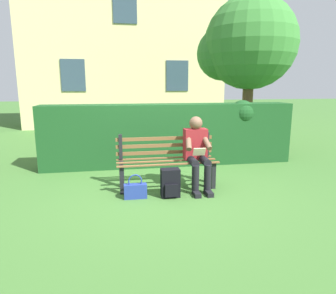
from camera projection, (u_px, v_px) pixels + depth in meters
ground at (167, 187)px, 5.15m from camera, size 60.00×60.00×0.00m
park_bench at (166, 160)px, 5.14m from camera, size 1.68×0.51×0.90m
person_seated at (197, 151)px, 5.00m from camera, size 0.44×0.73×1.20m
hedge_backdrop at (171, 133)px, 6.56m from camera, size 5.37×0.66×1.39m
tree at (246, 46)px, 8.09m from camera, size 2.57×2.44×4.03m
building_facade at (124, 38)px, 12.92m from camera, size 8.09×2.96×7.41m
backpack at (170, 183)px, 4.69m from camera, size 0.29×0.26×0.45m
handbag at (135, 190)px, 4.64m from camera, size 0.35×0.13×0.38m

